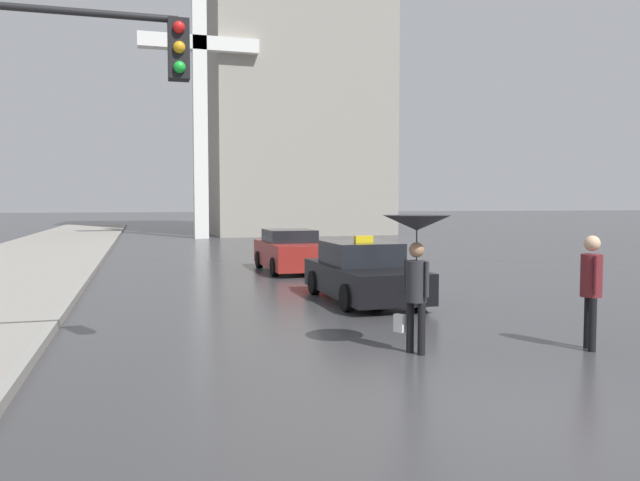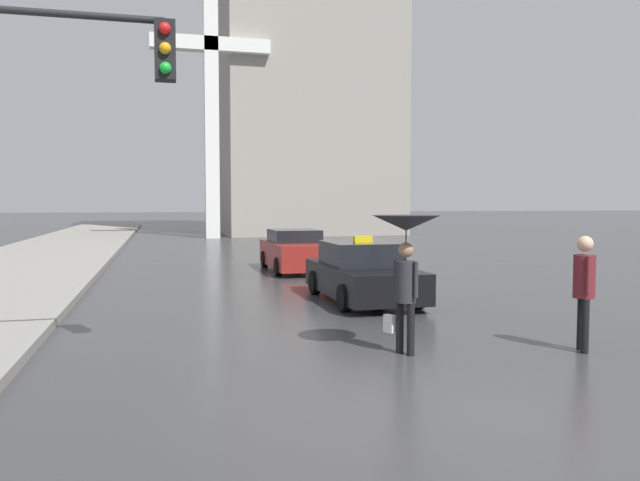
{
  "view_description": "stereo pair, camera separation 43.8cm",
  "coord_description": "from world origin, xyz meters",
  "px_view_note": "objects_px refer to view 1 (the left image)",
  "views": [
    {
      "loc": [
        -3.94,
        -5.74,
        2.35
      ],
      "look_at": [
        0.34,
        9.27,
        1.4
      ],
      "focal_mm": 35.0,
      "sensor_mm": 36.0,
      "label": 1
    },
    {
      "loc": [
        -3.52,
        -5.85,
        2.35
      ],
      "look_at": [
        0.34,
        9.27,
        1.4
      ],
      "focal_mm": 35.0,
      "sensor_mm": 36.0,
      "label": 2
    }
  ],
  "objects_px": {
    "traffic_light": "(52,110)",
    "pedestrian_man": "(591,281)",
    "sedan_red": "(291,251)",
    "pedestrian_with_umbrella": "(416,243)",
    "monument_cross": "(200,86)",
    "taxi": "(363,274)"
  },
  "relations": [
    {
      "from": "pedestrian_man",
      "to": "traffic_light",
      "type": "height_order",
      "value": "traffic_light"
    },
    {
      "from": "taxi",
      "to": "pedestrian_man",
      "type": "bearing_deg",
      "value": 106.96
    },
    {
      "from": "sedan_red",
      "to": "pedestrian_man",
      "type": "bearing_deg",
      "value": 98.87
    },
    {
      "from": "taxi",
      "to": "pedestrian_man",
      "type": "xyz_separation_m",
      "value": [
        1.76,
        -5.78,
        0.46
      ]
    },
    {
      "from": "sedan_red",
      "to": "monument_cross",
      "type": "xyz_separation_m",
      "value": [
        -1.18,
        20.56,
        9.23
      ]
    },
    {
      "from": "sedan_red",
      "to": "pedestrian_man",
      "type": "xyz_separation_m",
      "value": [
        1.96,
        -12.55,
        0.44
      ]
    },
    {
      "from": "sedan_red",
      "to": "traffic_light",
      "type": "relative_size",
      "value": 0.85
    },
    {
      "from": "pedestrian_man",
      "to": "pedestrian_with_umbrella",
      "type": "bearing_deg",
      "value": -79.74
    },
    {
      "from": "taxi",
      "to": "monument_cross",
      "type": "height_order",
      "value": "monument_cross"
    },
    {
      "from": "taxi",
      "to": "pedestrian_with_umbrella",
      "type": "distance_m",
      "value": 5.45
    },
    {
      "from": "pedestrian_with_umbrella",
      "to": "pedestrian_man",
      "type": "height_order",
      "value": "pedestrian_with_umbrella"
    },
    {
      "from": "monument_cross",
      "to": "pedestrian_with_umbrella",
      "type": "bearing_deg",
      "value": -89.38
    },
    {
      "from": "pedestrian_man",
      "to": "monument_cross",
      "type": "height_order",
      "value": "monument_cross"
    },
    {
      "from": "sedan_red",
      "to": "pedestrian_man",
      "type": "relative_size",
      "value": 2.37
    },
    {
      "from": "taxi",
      "to": "monument_cross",
      "type": "distance_m",
      "value": 28.89
    },
    {
      "from": "pedestrian_with_umbrella",
      "to": "pedestrian_man",
      "type": "xyz_separation_m",
      "value": [
        2.78,
        -0.54,
        -0.62
      ]
    },
    {
      "from": "pedestrian_with_umbrella",
      "to": "pedestrian_man",
      "type": "relative_size",
      "value": 1.18
    },
    {
      "from": "sedan_red",
      "to": "monument_cross",
      "type": "bearing_deg",
      "value": -86.72
    },
    {
      "from": "taxi",
      "to": "pedestrian_with_umbrella",
      "type": "height_order",
      "value": "pedestrian_with_umbrella"
    },
    {
      "from": "traffic_light",
      "to": "pedestrian_man",
      "type": "bearing_deg",
      "value": -3.29
    },
    {
      "from": "monument_cross",
      "to": "traffic_light",
      "type": "bearing_deg",
      "value": -98.36
    },
    {
      "from": "sedan_red",
      "to": "pedestrian_with_umbrella",
      "type": "xyz_separation_m",
      "value": [
        -0.82,
        -12.01,
        1.05
      ]
    }
  ]
}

